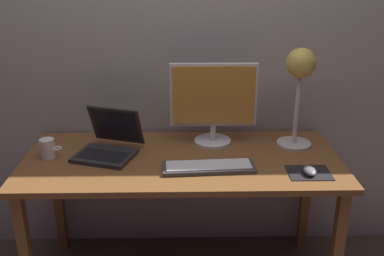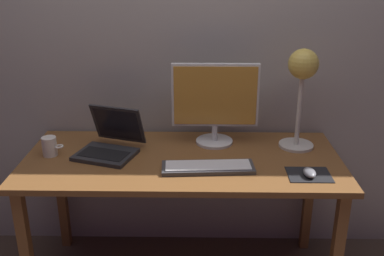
# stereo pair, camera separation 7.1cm
# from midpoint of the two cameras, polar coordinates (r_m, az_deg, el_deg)

# --- Properties ---
(back_wall) EXTENTS (4.80, 0.06, 2.60)m
(back_wall) POSITION_cam_midpoint_polar(r_m,az_deg,el_deg) (2.48, -2.23, 12.02)
(back_wall) COLOR #A8A099
(back_wall) RESTS_ON ground
(desk) EXTENTS (1.60, 0.70, 0.74)m
(desk) POSITION_cam_midpoint_polar(r_m,az_deg,el_deg) (2.30, -2.18, -5.60)
(desk) COLOR brown
(desk) RESTS_ON ground
(monitor) EXTENTS (0.46, 0.20, 0.44)m
(monitor) POSITION_cam_midpoint_polar(r_m,az_deg,el_deg) (2.36, 1.88, 3.54)
(monitor) COLOR silver
(monitor) RESTS_ON desk
(keyboard_main) EXTENTS (0.45, 0.17, 0.03)m
(keyboard_main) POSITION_cam_midpoint_polar(r_m,az_deg,el_deg) (2.14, 1.18, -5.00)
(keyboard_main) COLOR #38383A
(keyboard_main) RESTS_ON desk
(laptop) EXTENTS (0.36, 0.37, 0.23)m
(laptop) POSITION_cam_midpoint_polar(r_m,az_deg,el_deg) (2.34, -11.30, -1.64)
(laptop) COLOR #28282B
(laptop) RESTS_ON desk
(desk_lamp) EXTENTS (0.18, 0.18, 0.53)m
(desk_lamp) POSITION_cam_midpoint_polar(r_m,az_deg,el_deg) (2.34, 12.78, 6.60)
(desk_lamp) COLOR beige
(desk_lamp) RESTS_ON desk
(mousepad) EXTENTS (0.20, 0.16, 0.00)m
(mousepad) POSITION_cam_midpoint_polar(r_m,az_deg,el_deg) (2.17, 13.80, -5.58)
(mousepad) COLOR black
(mousepad) RESTS_ON desk
(mouse) EXTENTS (0.06, 0.10, 0.03)m
(mouse) POSITION_cam_midpoint_polar(r_m,az_deg,el_deg) (2.15, 13.88, -5.32)
(mouse) COLOR slate
(mouse) RESTS_ON mousepad
(coffee_mug) EXTENTS (0.11, 0.07, 0.10)m
(coffee_mug) POSITION_cam_midpoint_polar(r_m,az_deg,el_deg) (2.37, -18.76, -2.50)
(coffee_mug) COLOR white
(coffee_mug) RESTS_ON desk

